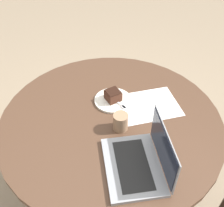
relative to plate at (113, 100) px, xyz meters
name	(u,v)px	position (x,y,z in m)	size (l,w,h in m)	color
ground_plane	(111,192)	(0.03, 0.13, -0.78)	(12.00, 12.00, 0.00)	gray
dining_table	(111,134)	(0.03, 0.13, -0.14)	(1.18, 1.18, 0.78)	#4C3323
paper_document	(148,105)	(-0.19, 0.06, 0.00)	(0.37, 0.30, 0.00)	white
plate	(113,100)	(0.00, 0.00, 0.00)	(0.21, 0.21, 0.01)	silver
cake_slice	(113,95)	(0.00, 0.00, 0.04)	(0.10, 0.10, 0.06)	#472619
fork	(117,102)	(-0.02, 0.03, 0.01)	(0.11, 0.15, 0.00)	silver
coffee_glass	(121,122)	(-0.02, 0.21, 0.04)	(0.08, 0.08, 0.09)	#997556
laptop	(140,161)	(-0.07, 0.45, 0.03)	(0.27, 0.34, 0.21)	gray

